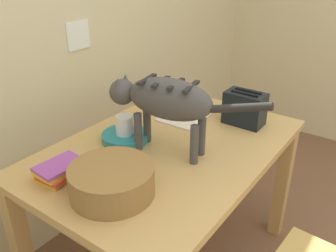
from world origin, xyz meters
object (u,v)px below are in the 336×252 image
at_px(magazine, 185,116).
at_px(toaster, 245,108).
at_px(cat, 164,100).
at_px(dining_table, 168,162).
at_px(saucer_bowl, 125,137).
at_px(wicker_basket, 112,180).
at_px(coffee_mug, 125,125).
at_px(book_stack, 61,169).

height_order(magazine, toaster, toaster).
xyz_separation_m(cat, magazine, (0.36, 0.12, -0.24)).
height_order(dining_table, toaster, toaster).
height_order(saucer_bowl, wicker_basket, wicker_basket).
relative_size(dining_table, saucer_bowl, 5.79).
distance_m(dining_table, saucer_bowl, 0.23).
bearing_deg(magazine, dining_table, -161.60).
bearing_deg(saucer_bowl, dining_table, -67.79).
height_order(coffee_mug, book_stack, coffee_mug).
bearing_deg(wicker_basket, book_stack, 98.87).
distance_m(coffee_mug, toaster, 0.62).
xyz_separation_m(saucer_bowl, coffee_mug, (0.00, 0.00, 0.06)).
xyz_separation_m(dining_table, cat, (-0.04, -0.01, 0.33)).
height_order(cat, magazine, cat).
distance_m(book_stack, wicker_basket, 0.25).
relative_size(magazine, toaster, 1.35).
xyz_separation_m(saucer_bowl, toaster, (0.50, -0.37, 0.07)).
bearing_deg(book_stack, wicker_basket, -81.13).
bearing_deg(magazine, cat, -162.11).
height_order(cat, book_stack, cat).
height_order(coffee_mug, wicker_basket, coffee_mug).
bearing_deg(book_stack, dining_table, -23.60).
distance_m(dining_table, cat, 0.33).
relative_size(cat, saucer_bowl, 3.23).
bearing_deg(magazine, saucer_bowl, 166.99).
height_order(cat, saucer_bowl, cat).
bearing_deg(toaster, coffee_mug, 142.81).
distance_m(saucer_bowl, wicker_basket, 0.41).
height_order(wicker_basket, toaster, toaster).
distance_m(wicker_basket, toaster, 0.84).
bearing_deg(coffee_mug, cat, -81.44).
height_order(book_stack, wicker_basket, wicker_basket).
bearing_deg(book_stack, cat, -27.20).
bearing_deg(magazine, coffee_mug, 166.88).
bearing_deg(wicker_basket, dining_table, 6.31).
bearing_deg(book_stack, coffee_mug, -0.68).
xyz_separation_m(dining_table, wicker_basket, (-0.41, -0.05, 0.15)).
bearing_deg(wicker_basket, toaster, -9.25).
bearing_deg(saucer_bowl, magazine, -11.95).
bearing_deg(saucer_bowl, book_stack, 179.32).
bearing_deg(coffee_mug, toaster, -37.19).
xyz_separation_m(saucer_bowl, wicker_basket, (-0.33, -0.24, 0.04)).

